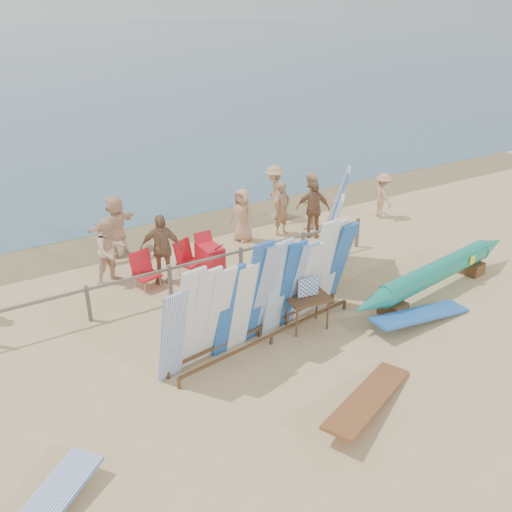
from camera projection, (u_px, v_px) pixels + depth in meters
ground at (231, 359)px, 11.07m from camera, size 160.00×160.00×0.00m
wet_sand_strip at (116, 241)px, 16.63m from camera, size 40.00×2.60×0.01m
fence at (170, 275)px, 13.12m from camera, size 12.08×0.08×0.90m
main_surfboard_rack at (266, 295)px, 11.23m from camera, size 4.97×1.34×2.48m
side_surfboard_rack at (330, 226)px, 14.04m from camera, size 2.31×2.47×3.03m
outrigger_canoe at (437, 272)px, 13.40m from camera, size 6.22×1.38×0.88m
vendor_table at (307, 311)px, 11.99m from camera, size 1.02×0.79×1.25m
flat_board_c at (368, 407)px, 9.75m from camera, size 2.69×1.60×0.41m
flat_board_d at (419, 322)px, 12.36m from camera, size 2.69×0.58×0.41m
beach_chair_left at (146, 277)px, 13.80m from camera, size 0.70×0.72×0.93m
beach_chair_right at (189, 265)px, 14.48m from camera, size 0.78×0.79×0.93m
stroller at (210, 261)px, 14.25m from camera, size 0.61×0.86×1.18m
beachgoer_4 at (161, 249)px, 13.82m from camera, size 1.17×1.00×1.86m
beachgoer_9 at (274, 192)px, 18.06m from camera, size 0.98×1.27×1.83m
beachgoer_2 at (110, 251)px, 13.81m from camera, size 0.93×0.60×1.77m
beachgoer_extra_0 at (383, 195)px, 18.23m from camera, size 0.65×1.06×1.53m
beachgoer_8 at (310, 201)px, 17.26m from camera, size 0.98×0.81×1.83m
beachgoer_5 at (116, 226)px, 15.34m from camera, size 1.74×1.22×1.81m
beachgoer_7 at (282, 209)px, 16.80m from camera, size 0.68×0.49×1.69m
beachgoer_6 at (242, 215)px, 16.38m from camera, size 0.62×0.88×1.63m
beachgoer_10 at (313, 209)px, 16.64m from camera, size 1.07×1.04×1.78m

